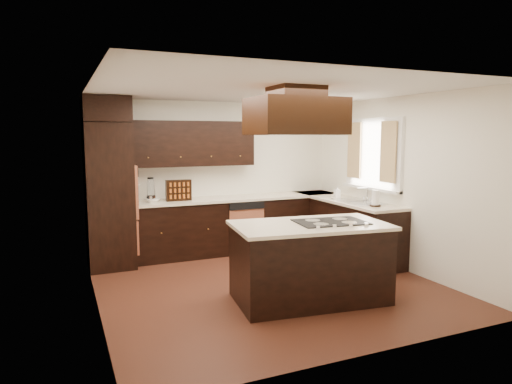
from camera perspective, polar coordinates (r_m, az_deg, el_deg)
floor at (r=6.10m, az=1.42°, el=-11.58°), size 4.20×4.20×0.02m
ceiling at (r=5.81m, az=1.49°, el=12.70°), size 4.20×4.20×0.02m
wall_back at (r=7.77m, az=-5.13°, el=1.96°), size 4.20×0.02×2.50m
wall_front at (r=4.03m, az=14.25°, el=-3.03°), size 4.20×0.02×2.50m
wall_left at (r=5.29m, az=-19.73°, el=-0.84°), size 0.02×4.20×2.50m
wall_right at (r=6.97m, az=17.38°, el=1.07°), size 0.02×4.20×2.50m
oven_column at (r=7.03m, az=-17.90°, el=-0.46°), size 0.65×0.75×2.12m
wall_oven_face at (r=7.06m, az=-15.09°, el=0.16°), size 0.05×0.62×0.78m
base_cabinets_back at (r=7.61m, az=-4.07°, el=-4.31°), size 2.93×0.60×0.88m
base_cabinets_right at (r=7.61m, az=10.93°, el=-4.42°), size 0.60×2.40×0.88m
countertop_back at (r=7.52m, az=-4.06°, el=-0.89°), size 2.93×0.63×0.04m
countertop_right at (r=7.52m, az=10.92°, el=-1.00°), size 0.63×2.40×0.04m
upper_cabinets at (r=7.44m, az=-7.89°, el=6.01°), size 2.00×0.34×0.72m
dishwasher_front at (r=7.45m, az=-1.17°, el=-4.88°), size 0.60×0.05×0.72m
window_frame at (r=7.34m, az=14.45°, el=4.59°), size 0.06×1.32×1.12m
window_pane at (r=7.36m, az=14.62°, el=4.59°), size 0.00×1.20×1.00m
curtain_left at (r=6.98m, az=16.20°, el=4.82°), size 0.02×0.34×0.90m
curtain_right at (r=7.64m, az=12.16°, el=5.12°), size 0.02×0.34×0.90m
sink_rim at (r=7.25m, az=12.59°, el=-1.15°), size 0.52×0.84×0.01m
island at (r=5.48m, az=6.72°, el=-8.88°), size 1.83×1.14×0.88m
island_top at (r=5.37m, az=6.79°, el=-4.15°), size 1.90×1.21×0.04m
cooktop at (r=5.47m, az=9.32°, el=-3.71°), size 0.88×0.64×0.01m
range_hood at (r=5.34m, az=5.00°, el=9.40°), size 1.05×0.72×0.42m
hood_duct at (r=5.35m, az=5.03°, el=12.35°), size 0.55×0.50×0.13m
blender_base at (r=7.21m, az=-12.96°, el=-0.84°), size 0.15×0.15×0.10m
blender_pitcher at (r=7.19m, az=-13.00°, el=0.58°), size 0.13×0.13×0.26m
spice_rack at (r=7.25m, az=-9.65°, el=0.21°), size 0.40×0.10×0.33m
mixing_bowl at (r=7.22m, az=-12.86°, el=-1.01°), size 0.28×0.28×0.05m
soap_bottle at (r=7.66m, az=10.11°, el=0.05°), size 0.10×0.10×0.19m
paper_towel at (r=6.81m, az=14.70°, el=-0.76°), size 0.11×0.11×0.24m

